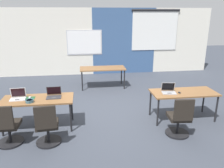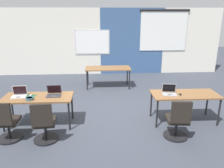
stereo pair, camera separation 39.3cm
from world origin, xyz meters
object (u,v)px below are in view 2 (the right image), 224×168
object	(u,v)px
desk_near_left	(38,99)
snack_bowl	(29,98)
chair_near_left_end	(7,125)
laptop_near_left_inner	(54,93)
laptop_near_left_end	(19,94)
mouse_near_left_end	(31,95)
laptop_near_right_inner	(169,92)
chair_near_left_inner	(44,125)
mouse_near_right_inner	(180,94)
desk_near_right	(185,96)
desk_far_center	(108,69)
chair_near_right_inner	(178,122)

from	to	relation	value
desk_near_left	snack_bowl	size ratio (longest dim) A/B	9.01
chair_near_left_end	laptop_near_left_inner	distance (m)	1.20
laptop_near_left_inner	laptop_near_left_end	bearing A→B (deg)	179.31
mouse_near_left_end	snack_bowl	distance (m)	0.26
laptop_near_right_inner	chair_near_left_inner	bearing A→B (deg)	-155.30
desk_near_left	mouse_near_right_inner	xyz separation A→B (m)	(3.36, -0.07, 0.08)
chair_near_left_end	snack_bowl	bearing A→B (deg)	-126.43
desk_near_right	laptop_near_right_inner	world-z (taller)	laptop_near_right_inner
desk_far_center	mouse_near_left_end	distance (m)	3.35
snack_bowl	laptop_near_right_inner	bearing A→B (deg)	3.53
mouse_near_left_end	chair_near_left_end	world-z (taller)	chair_near_left_end
desk_near_right	laptop_near_right_inner	size ratio (longest dim) A/B	4.29
desk_near_right	laptop_near_left_inner	world-z (taller)	laptop_near_left_inner
desk_near_right	snack_bowl	distance (m)	3.63
chair_near_left_inner	mouse_near_left_end	bearing A→B (deg)	-65.32
chair_near_left_inner	laptop_near_left_inner	bearing A→B (deg)	-99.35
desk_far_center	laptop_near_left_end	world-z (taller)	laptop_near_left_end
mouse_near_left_end	laptop_near_left_inner	bearing A→B (deg)	1.11
laptop_near_left_end	mouse_near_left_end	world-z (taller)	laptop_near_left_end
laptop_near_right_inner	laptop_near_left_inner	distance (m)	2.75
desk_near_right	mouse_near_left_end	size ratio (longest dim) A/B	16.00
desk_near_right	chair_near_left_inner	bearing A→B (deg)	-166.51
snack_bowl	chair_near_left_end	bearing A→B (deg)	-126.99
mouse_near_left_end	chair_near_right_inner	distance (m)	3.38
laptop_near_left_end	mouse_near_right_inner	size ratio (longest dim) A/B	3.48
laptop_near_left_end	laptop_near_left_inner	world-z (taller)	laptop_near_left_end
desk_near_right	chair_near_left_end	world-z (taller)	chair_near_left_end
desk_near_left	laptop_near_left_inner	world-z (taller)	laptop_near_left_inner
desk_far_center	snack_bowl	xyz separation A→B (m)	(-1.88, -3.00, 0.10)
chair_near_left_end	mouse_near_right_inner	distance (m)	3.91
desk_near_right	chair_near_right_inner	world-z (taller)	chair_near_right_inner
chair_near_left_end	laptop_near_left_inner	world-z (taller)	laptop_near_left_inner
desk_near_right	snack_bowl	size ratio (longest dim) A/B	9.01
desk_far_center	laptop_near_left_end	bearing A→B (deg)	-128.42
laptop_near_right_inner	mouse_near_left_end	bearing A→B (deg)	-171.67
laptop_near_left_end	desk_far_center	bearing A→B (deg)	47.57
chair_near_left_inner	chair_near_right_inner	bearing A→B (deg)	174.42
mouse_near_left_end	laptop_near_left_end	bearing A→B (deg)	-177.89
mouse_near_right_inner	laptop_near_left_inner	xyz separation A→B (m)	(-2.99, 0.15, 0.03)
desk_far_center	snack_bowl	bearing A→B (deg)	-122.05
snack_bowl	chair_near_right_inner	bearing A→B (deg)	-10.69
laptop_near_right_inner	laptop_near_left_inner	xyz separation A→B (m)	(-2.75, 0.07, -0.00)
desk_near_right	desk_far_center	world-z (taller)	same
mouse_near_right_inner	desk_near_left	bearing A→B (deg)	178.74
desk_near_right	laptop_near_left_end	size ratio (longest dim) A/B	4.60
desk_near_right	laptop_near_left_inner	distance (m)	3.14
chair_near_left_end	chair_near_right_inner	bearing A→B (deg)	178.66
laptop_near_right_inner	chair_near_right_inner	xyz separation A→B (m)	(-0.04, -0.80, -0.39)
laptop_near_right_inner	chair_near_right_inner	bearing A→B (deg)	-83.36
desk_far_center	laptop_near_right_inner	size ratio (longest dim) A/B	4.29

